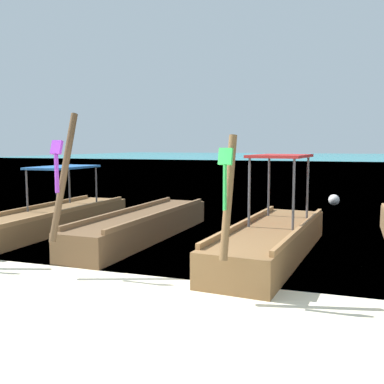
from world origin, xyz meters
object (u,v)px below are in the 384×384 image
at_px(longtail_boat_violet_ribbon, 143,225).
at_px(mooring_buoy_near, 334,200).
at_px(longtail_boat_turquoise_ribbon, 47,219).
at_px(longtail_boat_green_ribbon, 272,239).

xyz_separation_m(longtail_boat_violet_ribbon, mooring_buoy_near, (4.23, 7.81, -0.12)).
xyz_separation_m(longtail_boat_turquoise_ribbon, mooring_buoy_near, (7.04, 7.79, -0.11)).
bearing_deg(longtail_boat_turquoise_ribbon, mooring_buoy_near, 47.88).
bearing_deg(mooring_buoy_near, longtail_boat_green_ribbon, -96.64).
relative_size(longtail_boat_green_ribbon, mooring_buoy_near, 13.58).
distance_m(longtail_boat_turquoise_ribbon, mooring_buoy_near, 10.50).
bearing_deg(longtail_boat_violet_ribbon, longtail_boat_green_ribbon, -13.20).
bearing_deg(longtail_boat_turquoise_ribbon, longtail_boat_green_ribbon, -7.34).
bearing_deg(longtail_boat_green_ribbon, longtail_boat_violet_ribbon, 166.80).
xyz_separation_m(longtail_boat_violet_ribbon, longtail_boat_green_ribbon, (3.23, -0.76, 0.04)).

